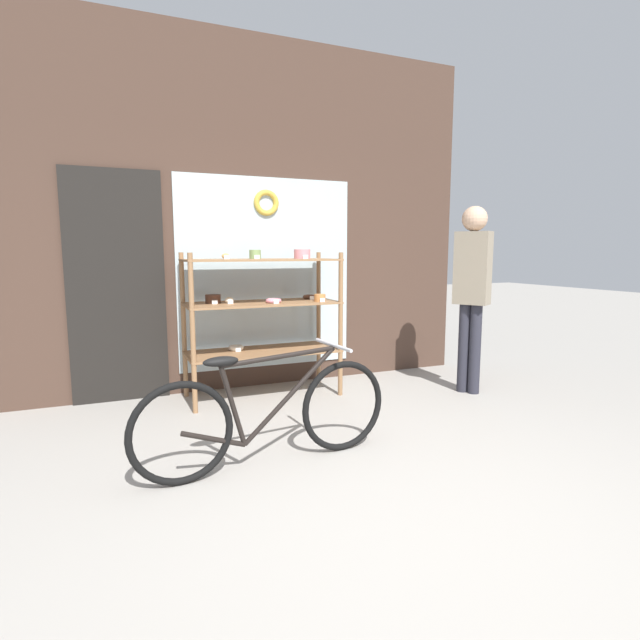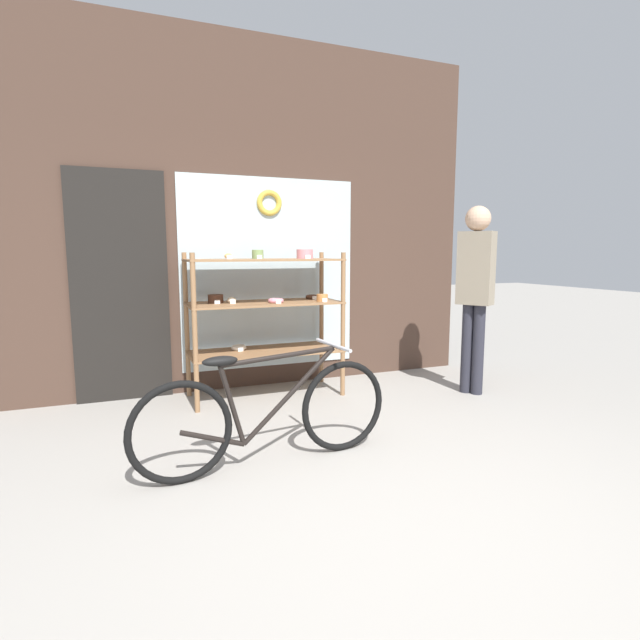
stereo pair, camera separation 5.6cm
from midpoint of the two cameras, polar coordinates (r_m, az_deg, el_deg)
ground_plane at (r=2.73m, az=9.55°, el=-22.53°), size 30.00×30.00×0.00m
storefront_facade at (r=5.08m, az=-8.27°, el=11.15°), size 4.87×0.13×3.44m
display_case at (r=4.71m, az=-5.91°, el=1.60°), size 1.42×0.58×1.39m
bicycle at (r=3.25m, az=-5.57°, el=-10.69°), size 1.74×0.46×0.76m
pedestrian at (r=4.98m, az=17.64°, el=4.04°), size 0.32×0.37×1.80m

